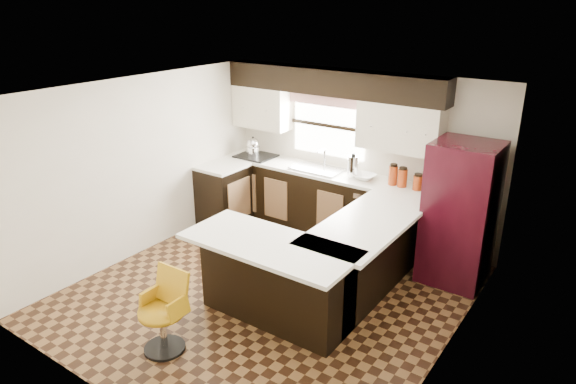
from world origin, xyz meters
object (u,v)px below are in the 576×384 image
Objects in this scene: peninsula_long at (361,259)px; refrigerator at (460,214)px; peninsula_return at (276,281)px; bar_chair at (161,313)px.

peninsula_long is 1.33m from refrigerator.
peninsula_return is 2.40m from refrigerator.
bar_chair is at bearing -117.95° from peninsula_return.
bar_chair is at bearing -122.06° from refrigerator.
peninsula_long is at bearing -129.46° from refrigerator.
refrigerator is at bearing 56.87° from bar_chair.
peninsula_return is at bearing 60.97° from bar_chair.
peninsula_return is at bearing -118.30° from peninsula_long.
bar_chair is (-0.59, -1.11, -0.03)m from peninsula_return.
bar_chair is (-1.11, -2.08, -0.03)m from peninsula_long.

